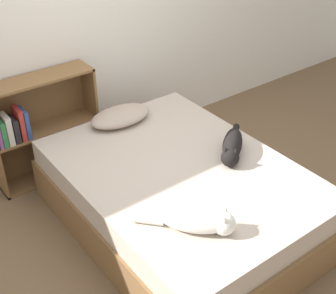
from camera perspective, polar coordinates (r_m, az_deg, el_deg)
name	(u,v)px	position (r m, az deg, el deg)	size (l,w,h in m)	color
ground_plane	(180,223)	(3.64, 1.43, -9.20)	(8.00, 8.00, 0.00)	brown
wall_back	(80,18)	(4.02, -10.73, 15.21)	(8.00, 0.06, 2.50)	white
bed	(180,197)	(3.47, 1.49, -6.09)	(1.45, 1.99, 0.52)	brown
pillow	(121,116)	(3.85, -5.81, 3.78)	(0.52, 0.31, 0.11)	#B29E8E
cat_light	(199,221)	(2.79, 3.75, -9.01)	(0.47, 0.50, 0.16)	white
cat_dark	(232,146)	(3.44, 7.82, 0.08)	(0.48, 0.43, 0.16)	black
bookshelf	(37,126)	(4.02, -15.65, 2.43)	(0.89, 0.26, 0.92)	brown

